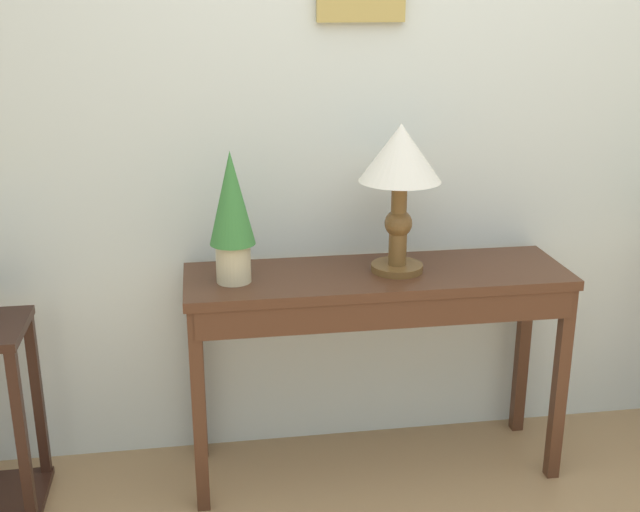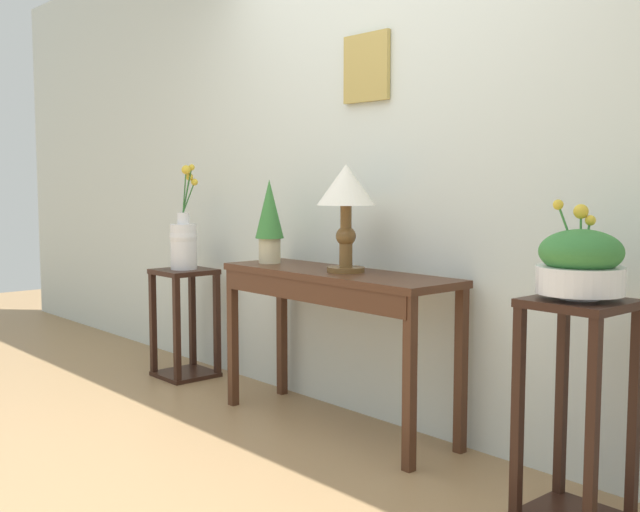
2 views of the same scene
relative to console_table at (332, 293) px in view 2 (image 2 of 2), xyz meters
name	(u,v)px [view 2 (image 2 of 2)]	position (x,y,z in m)	size (l,w,h in m)	color
ground_plane	(143,493)	(0.10, -1.10, -0.68)	(12.00, 12.00, 0.01)	#9E7A51
back_wall_with_art	(393,146)	(0.10, 0.32, 0.72)	(9.00, 0.13, 2.80)	silver
console_table	(332,293)	(0.00, 0.00, 0.00)	(1.35, 0.41, 0.79)	#472819
table_lamp	(346,194)	(0.07, 0.02, 0.48)	(0.28, 0.28, 0.52)	brown
potted_plant_on_console	(269,217)	(-0.50, 0.00, 0.36)	(0.15, 0.15, 0.45)	beige
pedestal_stand_left	(185,323)	(-1.36, -0.01, -0.34)	(0.33, 0.33, 0.68)	black
flower_vase_tall_left	(184,240)	(-1.36, -0.01, 0.19)	(0.17, 0.18, 0.65)	silver
pedestal_stand_right	(576,413)	(1.36, -0.07, -0.27)	(0.33, 0.33, 0.81)	black
planter_bowl_wide_right	(581,263)	(1.36, -0.07, 0.26)	(0.30, 0.30, 0.35)	silver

